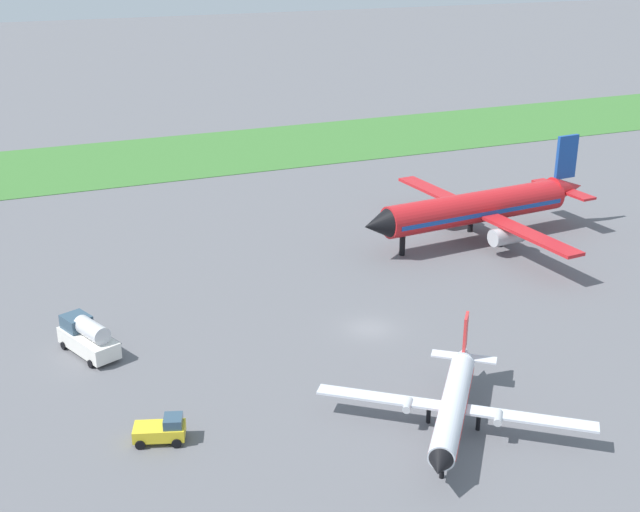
{
  "coord_description": "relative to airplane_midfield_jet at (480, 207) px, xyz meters",
  "views": [
    {
      "loc": [
        -30.46,
        -60.93,
        33.74
      ],
      "look_at": [
        -0.14,
        11.35,
        3.0
      ],
      "focal_mm": 46.66,
      "sensor_mm": 36.0,
      "label": 1
    }
  ],
  "objects": [
    {
      "name": "pushback_tug_midfield",
      "position": [
        -43.19,
        -26.43,
        -3.1
      ],
      "size": [
        3.99,
        2.97,
        1.95
      ],
      "rotation": [
        0.0,
        0.0,
        5.96
      ],
      "color": "yellow",
      "rests_on": "ground_plane"
    },
    {
      "name": "airplane_midfield_jet",
      "position": [
        0.0,
        0.0,
        0.0
      ],
      "size": [
        30.96,
        31.52,
        11.14
      ],
      "rotation": [
        0.0,
        0.0,
        3.22
      ],
      "color": "red",
      "rests_on": "ground_plane"
    },
    {
      "name": "ground_plane",
      "position": [
        -21.8,
        -15.98,
        -4.01
      ],
      "size": [
        600.0,
        600.0,
        0.0
      ],
      "primitive_type": "plane",
      "color": "slate"
    },
    {
      "name": "grass_taxiway_strip",
      "position": [
        -21.8,
        51.7,
        -3.97
      ],
      "size": [
        360.0,
        28.0,
        0.08
      ],
      "primitive_type": "cube",
      "color": "#3D7533",
      "rests_on": "ground_plane"
    },
    {
      "name": "airplane_foreground_turboprop",
      "position": [
        -23.54,
        -33.18,
        -1.81
      ],
      "size": [
        16.61,
        14.77,
        6.01
      ],
      "rotation": [
        0.0,
        0.0,
        4.05
      ],
      "color": "silver",
      "rests_on": "ground_plane"
    },
    {
      "name": "fuel_truck_near_gate",
      "position": [
        -46.05,
        -10.95,
        -2.43
      ],
      "size": [
        4.63,
        6.93,
        3.29
      ],
      "rotation": [
        0.0,
        0.0,
        1.95
      ],
      "color": "white",
      "rests_on": "ground_plane"
    }
  ]
}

